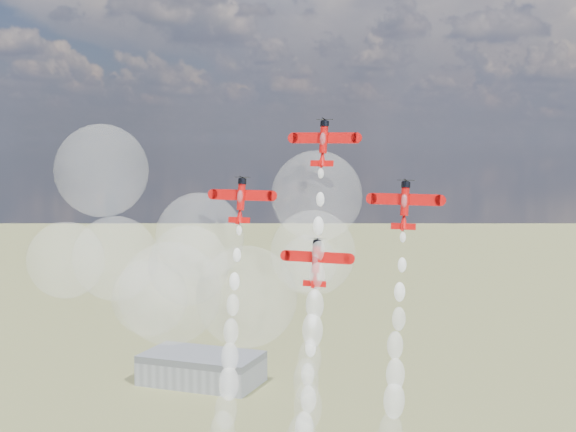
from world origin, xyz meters
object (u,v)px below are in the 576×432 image
(hangar, at_px, (202,368))
(plane_right, at_px, (405,204))
(plane_slot, at_px, (316,262))
(plane_lead, at_px, (323,142))
(plane_left, at_px, (241,199))

(hangar, bearing_deg, plane_right, -53.83)
(hangar, relative_size, plane_slot, 4.22)
(plane_right, bearing_deg, plane_lead, 172.59)
(plane_left, distance_m, plane_slot, 18.51)
(hangar, xyz_separation_m, plane_left, (94.20, -170.34, 87.87))
(hangar, xyz_separation_m, plane_lead, (109.37, -168.37, 98.30))
(plane_lead, height_order, plane_slot, plane_lead)
(plane_left, relative_size, plane_right, 1.00)
(plane_lead, bearing_deg, plane_left, -172.59)
(plane_lead, relative_size, plane_right, 1.00)
(plane_left, relative_size, plane_slot, 1.00)
(plane_right, distance_m, plane_slot, 18.51)
(plane_lead, relative_size, plane_left, 1.00)
(plane_left, bearing_deg, plane_lead, 7.41)
(plane_slot, bearing_deg, plane_left, 172.59)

